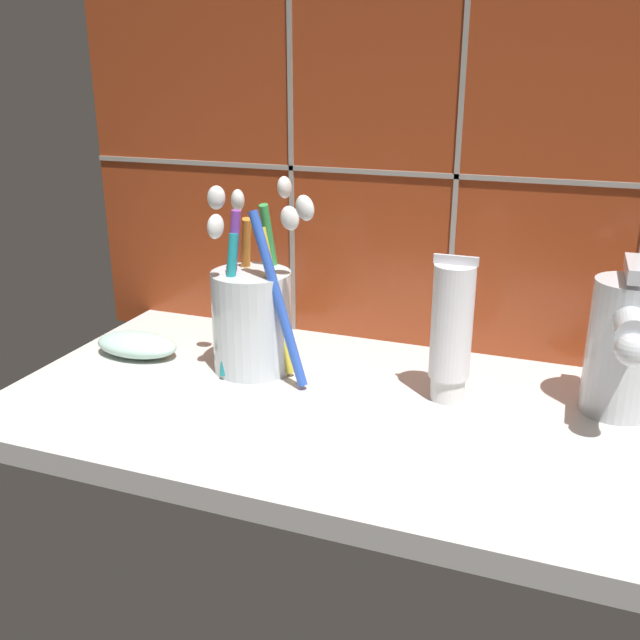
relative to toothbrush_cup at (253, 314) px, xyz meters
The scene contains 6 objects.
sink_counter 16.86cm from the toothbrush_cup, 15.37° to the right, with size 69.23×32.40×2.00cm, color silver.
tile_wall_backsplash 26.89cm from the toothbrush_cup, 39.58° to the left, with size 79.23×1.72×52.66cm.
toothbrush_cup is the anchor object (origin of this frame).
toothpaste_tube 19.07cm from the toothbrush_cup, ahead, with size 3.77×3.59×13.18cm.
sink_faucet 33.08cm from the toothbrush_cup, ahead, with size 5.89×10.61×13.30cm.
soap_bar 13.58cm from the toothbrush_cup, behind, with size 8.90×5.11×2.28cm, color silver.
Camera 1 is at (13.74, -53.95, 30.17)cm, focal length 40.00 mm.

